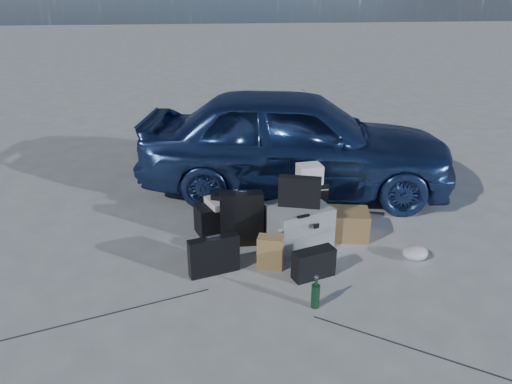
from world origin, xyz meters
TOP-DOWN VIEW (x-y plane):
  - ground at (0.00, 0.00)m, footprint 60.00×60.00m
  - car at (0.58, 2.10)m, footprint 4.37×2.42m
  - pelican_case at (0.34, 0.56)m, footprint 0.77×0.70m
  - laptop_bag at (0.34, 0.55)m, footprint 0.46×0.23m
  - briefcase at (-0.59, 0.06)m, footprint 0.52×0.25m
  - suitcase_left at (-0.27, 0.63)m, footprint 0.47×0.17m
  - suitcase_right at (0.54, 1.01)m, footprint 0.45×0.19m
  - white_carton at (0.55, 1.03)m, footprint 0.30×0.25m
  - duffel_bag at (-0.43, 0.98)m, footprint 0.73×0.48m
  - flat_box_white at (-0.41, 0.97)m, footprint 0.52×0.46m
  - flat_box_black at (-0.42, 0.96)m, footprint 0.34×0.29m
  - kraft_bag at (-0.02, 0.11)m, footprint 0.29×0.22m
  - cardboard_box at (0.95, 0.66)m, footprint 0.48×0.44m
  - plastic_bag at (1.50, 0.10)m, footprint 0.31×0.28m
  - messenger_bag at (0.37, -0.11)m, footprint 0.45×0.28m
  - green_bottle at (0.28, -0.60)m, footprint 0.10×0.10m

SIDE VIEW (x-z plane):
  - ground at x=0.00m, z-range 0.00..0.00m
  - plastic_bag at x=1.50m, z-range 0.00..0.15m
  - messenger_bag at x=0.37m, z-range 0.00..0.29m
  - green_bottle at x=0.28m, z-range 0.00..0.31m
  - cardboard_box at x=0.95m, z-range 0.00..0.32m
  - duffel_bag at x=-0.43m, z-range 0.00..0.34m
  - kraft_bag at x=-0.02m, z-range 0.00..0.34m
  - briefcase at x=-0.59m, z-range 0.00..0.39m
  - pelican_case at x=0.34m, z-range 0.00..0.46m
  - suitcase_right at x=0.54m, z-range 0.00..0.53m
  - suitcase_left at x=-0.27m, z-range 0.00..0.61m
  - flat_box_white at x=-0.41m, z-range 0.34..0.41m
  - flat_box_black at x=-0.42m, z-range 0.41..0.47m
  - laptop_bag at x=0.34m, z-range 0.46..0.79m
  - white_carton at x=0.55m, z-range 0.53..0.75m
  - car at x=0.58m, z-range 0.00..1.41m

